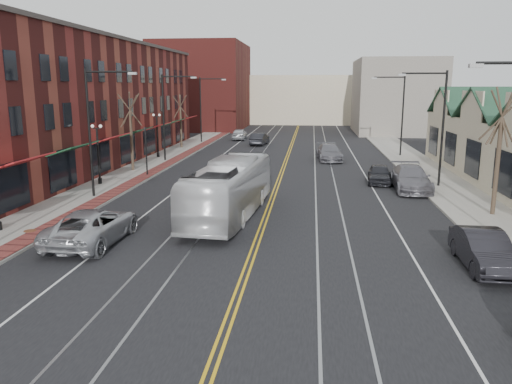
% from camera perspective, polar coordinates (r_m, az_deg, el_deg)
% --- Properties ---
extents(ground, '(160.00, 160.00, 0.00)m').
position_cam_1_polar(ground, '(15.98, -3.10, -14.40)').
color(ground, black).
rests_on(ground, ground).
extents(sidewalk_left, '(4.00, 120.00, 0.15)m').
position_cam_1_polar(sidewalk_left, '(37.69, -16.25, 0.80)').
color(sidewalk_left, gray).
rests_on(sidewalk_left, ground).
extents(sidewalk_right, '(4.00, 120.00, 0.15)m').
position_cam_1_polar(sidewalk_right, '(36.12, 21.61, -0.05)').
color(sidewalk_right, gray).
rests_on(sidewalk_right, ground).
extents(building_left, '(10.00, 50.00, 11.00)m').
position_cam_1_polar(building_left, '(46.38, -21.44, 9.24)').
color(building_left, maroon).
rests_on(building_left, ground).
extents(backdrop_left, '(14.00, 18.00, 14.00)m').
position_cam_1_polar(backdrop_left, '(86.10, -6.12, 11.91)').
color(backdrop_left, maroon).
rests_on(backdrop_left, ground).
extents(backdrop_mid, '(22.00, 14.00, 9.00)m').
position_cam_1_polar(backdrop_mid, '(99.17, 5.05, 10.49)').
color(backdrop_mid, '#B8AD8E').
rests_on(backdrop_mid, ground).
extents(backdrop_right, '(12.00, 16.00, 11.00)m').
position_cam_1_polar(backdrop_right, '(80.12, 15.66, 10.46)').
color(backdrop_right, slate).
rests_on(backdrop_right, ground).
extents(streetlight_l_1, '(3.33, 0.25, 8.00)m').
position_cam_1_polar(streetlight_l_1, '(33.04, -17.87, 7.85)').
color(streetlight_l_1, black).
rests_on(streetlight_l_1, sidewalk_left).
extents(streetlight_l_2, '(3.33, 0.25, 8.00)m').
position_cam_1_polar(streetlight_l_2, '(48.08, -10.04, 9.38)').
color(streetlight_l_2, black).
rests_on(streetlight_l_2, sidewalk_left).
extents(streetlight_l_3, '(3.33, 0.25, 8.00)m').
position_cam_1_polar(streetlight_l_3, '(63.58, -5.96, 10.10)').
color(streetlight_l_3, black).
rests_on(streetlight_l_3, sidewalk_left).
extents(streetlight_r_1, '(3.33, 0.25, 8.00)m').
position_cam_1_polar(streetlight_r_1, '(37.18, 19.98, 8.11)').
color(streetlight_r_1, black).
rests_on(streetlight_r_1, sidewalk_right).
extents(streetlight_r_2, '(3.33, 0.25, 8.00)m').
position_cam_1_polar(streetlight_r_2, '(52.86, 15.97, 9.33)').
color(streetlight_r_2, black).
rests_on(streetlight_r_2, sidewalk_right).
extents(lamppost_l_2, '(0.84, 0.28, 4.27)m').
position_cam_1_polar(lamppost_l_2, '(37.67, -17.57, 3.99)').
color(lamppost_l_2, black).
rests_on(lamppost_l_2, sidewalk_left).
extents(lamppost_l_3, '(0.84, 0.28, 4.27)m').
position_cam_1_polar(lamppost_l_3, '(50.69, -11.21, 6.26)').
color(lamppost_l_3, black).
rests_on(lamppost_l_3, sidewalk_left).
extents(tree_left_near, '(1.78, 1.37, 6.48)m').
position_cam_1_polar(tree_left_near, '(42.94, -14.09, 6.88)').
color(tree_left_near, '#382B21').
rests_on(tree_left_near, sidewalk_left).
extents(tree_left_far, '(1.66, 1.28, 6.02)m').
position_cam_1_polar(tree_left_far, '(58.18, -8.60, 8.13)').
color(tree_left_far, '#382B21').
rests_on(tree_left_far, sidewalk_left).
extents(tree_right_mid, '(1.90, 1.46, 6.93)m').
position_cam_1_polar(tree_right_mid, '(30.05, 26.01, 4.41)').
color(tree_right_mid, '#382B21').
rests_on(tree_right_mid, sidewalk_right).
extents(manhole_far, '(0.60, 0.60, 0.02)m').
position_cam_1_polar(manhole_far, '(26.88, -24.42, -4.06)').
color(manhole_far, '#592D19').
rests_on(manhole_far, sidewalk_left).
extents(traffic_signal, '(0.18, 0.15, 3.80)m').
position_cam_1_polar(traffic_signal, '(40.55, -12.46, 5.02)').
color(traffic_signal, black).
rests_on(traffic_signal, sidewalk_left).
extents(transit_bus, '(3.58, 11.36, 3.11)m').
position_cam_1_polar(transit_bus, '(27.39, -3.05, 0.33)').
color(transit_bus, silver).
rests_on(transit_bus, ground).
extents(parked_suv, '(2.82, 5.87, 1.61)m').
position_cam_1_polar(parked_suv, '(24.14, -18.19, -3.72)').
color(parked_suv, '#AAACB1').
rests_on(parked_suv, ground).
extents(parked_car_b, '(1.60, 4.57, 1.50)m').
position_cam_1_polar(parked_car_b, '(21.82, 24.58, -6.03)').
color(parked_car_b, black).
rests_on(parked_car_b, ground).
extents(parked_car_c, '(2.52, 5.90, 1.69)m').
position_cam_1_polar(parked_car_c, '(36.09, 17.26, 1.50)').
color(parked_car_c, slate).
rests_on(parked_car_c, ground).
extents(parked_car_d, '(2.07, 4.28, 1.41)m').
position_cam_1_polar(parked_car_d, '(38.15, 13.93, 2.02)').
color(parked_car_d, '#222328').
rests_on(parked_car_d, ground).
extents(distant_car_left, '(2.11, 4.69, 1.49)m').
position_cam_1_polar(distant_car_left, '(61.29, 0.40, 6.09)').
color(distant_car_left, black).
rests_on(distant_car_left, ground).
extents(distant_car_right, '(2.63, 5.57, 1.57)m').
position_cam_1_polar(distant_car_right, '(48.99, 8.37, 4.50)').
color(distant_car_right, slate).
rests_on(distant_car_right, ground).
extents(distant_car_far, '(2.00, 4.58, 1.54)m').
position_cam_1_polar(distant_car_far, '(67.35, -1.90, 6.64)').
color(distant_car_far, '#B0B2B7').
rests_on(distant_car_far, ground).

